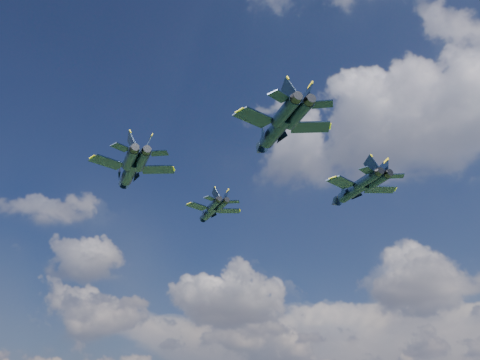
% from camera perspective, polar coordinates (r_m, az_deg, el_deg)
% --- Properties ---
extents(jet_lead, '(13.47, 11.93, 3.47)m').
position_cam_1_polar(jet_lead, '(119.89, -2.91, -3.06)').
color(jet_lead, black).
extents(jet_left, '(15.72, 14.39, 4.11)m').
position_cam_1_polar(jet_left, '(96.03, -10.45, 0.72)').
color(jet_left, black).
extents(jet_right, '(17.05, 14.50, 4.33)m').
position_cam_1_polar(jet_right, '(110.95, 10.58, -1.06)').
color(jet_right, black).
extents(jet_slot, '(16.51, 15.45, 4.35)m').
position_cam_1_polar(jet_slot, '(84.61, 3.30, 4.62)').
color(jet_slot, black).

